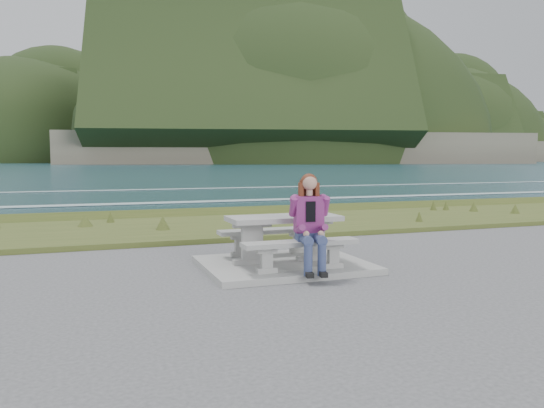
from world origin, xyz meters
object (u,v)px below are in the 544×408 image
at_px(bench_seaward, 269,235).
at_px(picnic_table, 284,226).
at_px(seated_woman, 311,236).
at_px(bench_landward, 301,247).

bearing_deg(bench_seaward, picnic_table, -90.00).
distance_m(picnic_table, bench_seaward, 0.74).
relative_size(picnic_table, seated_woman, 1.24).
relative_size(picnic_table, bench_landward, 1.00).
xyz_separation_m(picnic_table, bench_landward, (0.00, -0.70, -0.23)).
xyz_separation_m(bench_seaward, seated_woman, (0.11, -1.54, 0.18)).
distance_m(bench_landward, seated_woman, 0.25).
xyz_separation_m(picnic_table, seated_woman, (0.11, -0.84, -0.05)).
bearing_deg(bench_landward, picnic_table, 90.00).
height_order(bench_seaward, seated_woman, seated_woman).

